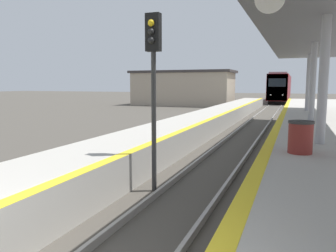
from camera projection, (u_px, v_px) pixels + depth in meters
train at (281, 87)px, 52.55m from camera, size 2.64×23.38×4.29m
signal_near at (153, 69)px, 7.99m from camera, size 0.36×0.31×4.41m
station_canopy at (320, 32)px, 12.24m from camera, size 4.20×26.17×3.89m
trash_bin at (300, 137)px, 8.29m from camera, size 0.63×0.63×0.82m
station_building at (183, 88)px, 42.03m from camera, size 13.00×5.77×4.40m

